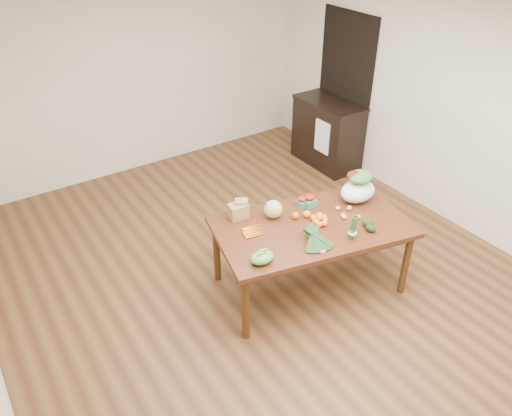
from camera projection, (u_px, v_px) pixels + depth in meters
floor at (261, 277)px, 5.21m from camera, size 6.00×6.00×0.00m
ceiling at (263, 2)px, 3.74m from camera, size 5.00×6.00×0.02m
room_walls at (262, 162)px, 4.47m from camera, size 5.02×6.02×2.70m
dining_table at (310, 256)px, 4.90m from camera, size 1.99×1.38×0.75m
doorway_dark at (344, 90)px, 6.91m from camera, size 0.02×1.00×2.10m
cabinet at (327, 133)px, 7.09m from camera, size 0.52×1.02×0.94m
dish_towel at (322, 137)px, 6.80m from camera, size 0.02×0.28×0.45m
paper_bag at (238, 210)px, 4.75m from camera, size 0.28×0.25×0.17m
cabbage at (273, 209)px, 4.76m from camera, size 0.18×0.18×0.18m
strawberry_basket_a at (302, 202)px, 4.95m from camera, size 0.11×0.11×0.09m
strawberry_basket_b at (309, 201)px, 4.95m from camera, size 0.14×0.14×0.10m
orange_a at (295, 216)px, 4.76m from camera, size 0.07×0.07×0.07m
orange_b at (307, 214)px, 4.78m from camera, size 0.07×0.07×0.07m
orange_c at (319, 217)px, 4.73m from camera, size 0.09×0.09×0.09m
mandarin_cluster at (319, 219)px, 4.69m from camera, size 0.22×0.22×0.10m
carrots at (255, 231)px, 4.59m from camera, size 0.26×0.23×0.03m
snap_pea_bag at (262, 257)px, 4.21m from camera, size 0.21×0.16×0.10m
kale_bunch at (318, 239)px, 4.37m from camera, size 0.40×0.46×0.16m
asparagus_bundle at (353, 227)px, 4.44m from camera, size 0.10×0.13×0.26m
potato_a at (343, 215)px, 4.79m from camera, size 0.05×0.04×0.04m
potato_b at (345, 217)px, 4.76m from camera, size 0.05×0.04×0.04m
potato_c at (349, 208)px, 4.89m from camera, size 0.05×0.05×0.05m
potato_d at (338, 208)px, 4.89m from camera, size 0.05×0.05×0.04m
potato_e at (359, 217)px, 4.77m from camera, size 0.04×0.04×0.04m
avocado_a at (371, 228)px, 4.58m from camera, size 0.10×0.12×0.07m
avocado_b at (368, 224)px, 4.64m from camera, size 0.11×0.13×0.08m
salad_bag at (358, 188)px, 4.98m from camera, size 0.43×0.36×0.29m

